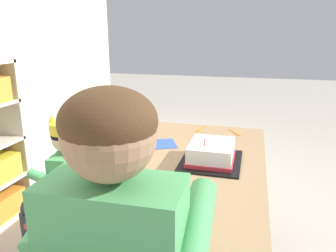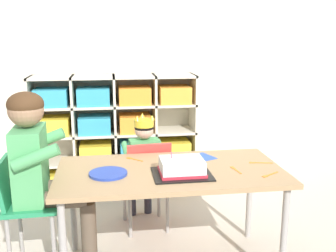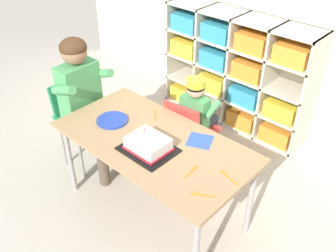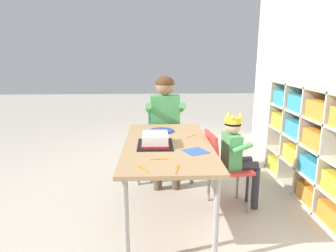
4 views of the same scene
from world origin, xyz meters
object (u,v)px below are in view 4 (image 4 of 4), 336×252
Objects in this scene: birthday_cake_on_tray at (155,140)px; fork_at_table_front_edge at (142,168)px; paper_plate_stack at (162,131)px; activity_table at (167,149)px; fork_scattered_mid_table at (160,159)px; classroom_chair_blue at (223,164)px; fork_beside_plate_stack at (192,136)px; adult_helper_seated at (165,117)px; fork_near_cake_tray at (177,169)px; classroom_chair_adult_side at (165,134)px; child_with_crown at (237,149)px.

fork_at_table_front_edge is at bearing -9.33° from birthday_cake_on_tray.
activity_table is at bearing 6.24° from paper_plate_stack.
birthday_cake_on_tray is at bearing -8.00° from paper_plate_stack.
fork_scattered_mid_table is (-0.16, 0.11, 0.00)m from fork_at_table_front_edge.
fork_beside_plate_stack is at bearing 62.31° from classroom_chair_blue.
fork_beside_plate_stack is at bearing -69.36° from adult_helper_seated.
activity_table is 0.38m from fork_scattered_mid_table.
birthday_cake_on_tray reaches higher than fork_near_cake_tray.
fork_near_cake_tray is 0.21m from fork_scattered_mid_table.
fork_at_table_front_edge and fork_beside_plate_stack have the same top height.
fork_beside_plate_stack is at bearing -124.81° from fork_scattered_mid_table.
fork_at_table_front_edge is (1.25, -0.18, -0.06)m from adult_helper_seated.
fork_at_table_front_edge is at bearing 46.40° from fork_scattered_mid_table.
classroom_chair_adult_side reaches higher than fork_beside_plate_stack.
fork_near_cake_tray is 1.12× the size of fork_scattered_mid_table.
classroom_chair_adult_side reaches higher than fork_scattered_mid_table.
fork_at_table_front_edge is 0.20m from fork_scattered_mid_table.
paper_plate_stack is at bearing 172.00° from birthday_cake_on_tray.
adult_helper_seated is 0.56m from fork_beside_plate_stack.
adult_helper_seated is at bearing 31.04° from classroom_chair_blue.
birthday_cake_on_tray is at bearing -98.14° from classroom_chair_adult_side.
activity_table is 12.66× the size of fork_beside_plate_stack.
fork_near_cake_tray is (0.50, 0.13, -0.04)m from birthday_cake_on_tray.
birthday_cake_on_tray is 0.41m from paper_plate_stack.
adult_helper_seated reaches higher than fork_near_cake_tray.
paper_plate_stack is (-0.41, 0.06, -0.03)m from birthday_cake_on_tray.
classroom_chair_blue is 6.57× the size of fork_beside_plate_stack.
activity_table is at bearing -4.12° from fork_beside_plate_stack.
activity_table is 0.56m from fork_near_cake_tray.
activity_table is 0.60m from child_with_crown.
child_with_crown is (-0.01, 0.11, 0.13)m from classroom_chair_blue.
paper_plate_stack is at bearing -99.07° from adult_helper_seated.
classroom_chair_adult_side is at bearing -117.82° from fork_beside_plate_stack.
fork_at_table_front_edge is 1.17× the size of fork_beside_plate_stack.
classroom_chair_adult_side is 0.68m from fork_beside_plate_stack.
fork_scattered_mid_table is at bearing -95.28° from adult_helper_seated.
activity_table is at bearing -163.81° from fork_near_cake_tray.
child_with_crown is 0.77× the size of adult_helper_seated.
classroom_chair_blue is 0.87m from classroom_chair_adult_side.
birthday_cake_on_tray is 2.56× the size of fork_scattered_mid_table.
fork_at_table_front_edge is (0.89, -0.14, -0.01)m from paper_plate_stack.
classroom_chair_blue is 2.08× the size of birthday_cake_on_tray.
adult_helper_seated is 1.27m from fork_near_cake_tray.
paper_plate_stack reaches higher than fork_beside_plate_stack.
paper_plate_stack is at bearing -96.94° from classroom_chair_adult_side.
classroom_chair_adult_side is at bearing -166.25° from fork_near_cake_tray.
fork_beside_plate_stack reaches higher than activity_table.
birthday_cake_on_tray is 0.49m from fork_at_table_front_edge.
adult_helper_seated is (-0.62, -0.47, 0.29)m from classroom_chair_blue.
child_with_crown is 0.86m from adult_helper_seated.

